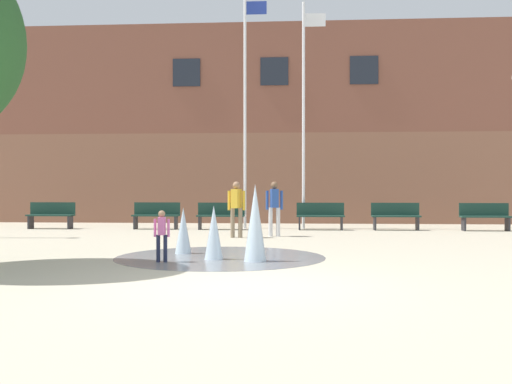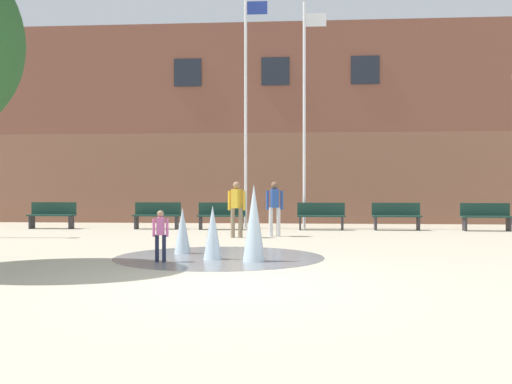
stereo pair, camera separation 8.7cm
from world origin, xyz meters
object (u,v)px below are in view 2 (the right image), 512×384
object	(u,v)px
park_bench_far_left	(52,215)
park_bench_left_of_flagpoles	(157,215)
child_in_fountain	(160,232)
adult_near_bench	(237,205)
adult_in_red	(275,204)
park_bench_under_right_flagpole	(396,216)
flagpole_left	(247,102)
park_bench_near_trashcan	(486,216)
flagpole_right	(305,108)
park_bench_center	(321,216)
park_bench_under_left_flagpole	(221,215)

from	to	relation	value
park_bench_far_left	park_bench_left_of_flagpoles	size ratio (longest dim) A/B	1.00
child_in_fountain	park_bench_far_left	bearing A→B (deg)	-150.52
child_in_fountain	adult_near_bench	bearing A→B (deg)	167.28
park_bench_left_of_flagpoles	adult_in_red	distance (m)	5.04
park_bench_under_right_flagpole	flagpole_left	xyz separation A→B (m)	(-5.06, 0.39, 3.89)
park_bench_under_right_flagpole	park_bench_near_trashcan	size ratio (longest dim) A/B	1.00
adult_near_bench	flagpole_right	distance (m)	5.32
park_bench_under_right_flagpole	park_bench_near_trashcan	xyz separation A→B (m)	(2.87, -0.13, 0.00)
park_bench_far_left	park_bench_near_trashcan	world-z (taller)	same
park_bench_near_trashcan	flagpole_right	distance (m)	6.97
park_bench_under_right_flagpole	park_bench_near_trashcan	distance (m)	2.87
flagpole_left	park_bench_far_left	bearing A→B (deg)	-175.34
adult_near_bench	flagpole_left	size ratio (longest dim) A/B	0.19
park_bench_under_right_flagpole	adult_in_red	xyz separation A→B (m)	(-3.94, -2.88, 0.45)
park_bench_under_right_flagpole	child_in_fountain	size ratio (longest dim) A/B	1.62
park_bench_left_of_flagpoles	child_in_fountain	bearing A→B (deg)	-75.81
adult_in_red	flagpole_right	size ratio (longest dim) A/B	0.20
park_bench_left_of_flagpoles	flagpole_left	world-z (taller)	flagpole_left
flagpole_right	flagpole_left	bearing A→B (deg)	180.00
park_bench_left_of_flagpoles	park_bench_under_right_flagpole	size ratio (longest dim) A/B	1.00
park_bench_left_of_flagpoles	adult_near_bench	world-z (taller)	adult_near_bench
park_bench_left_of_flagpoles	park_bench_near_trashcan	world-z (taller)	same
park_bench_center	flagpole_right	xyz separation A→B (m)	(-0.53, 0.45, 3.66)
adult_in_red	park_bench_left_of_flagpoles	bearing A→B (deg)	43.73
park_bench_far_left	adult_near_bench	xyz separation A→B (m)	(6.76, -3.23, 0.45)
park_bench_far_left	park_bench_left_of_flagpoles	distance (m)	3.66
park_bench_far_left	flagpole_left	distance (m)	7.77
park_bench_far_left	adult_near_bench	distance (m)	7.51
park_bench_under_left_flagpole	flagpole_left	xyz separation A→B (m)	(0.80, 0.54, 3.89)
park_bench_left_of_flagpoles	adult_near_bench	xyz separation A→B (m)	(3.10, -3.31, 0.45)
park_bench_under_left_flagpole	flagpole_right	xyz separation A→B (m)	(2.82, 0.54, 3.66)
park_bench_left_of_flagpoles	child_in_fountain	xyz separation A→B (m)	(2.26, -8.96, 0.10)
park_bench_under_right_flagpole	flagpole_right	xyz separation A→B (m)	(-3.04, 0.39, 3.66)
park_bench_center	adult_near_bench	size ratio (longest dim) A/B	1.01
park_bench_far_left	park_bench_center	size ratio (longest dim) A/B	1.00
park_bench_under_right_flagpole	adult_near_bench	bearing A→B (deg)	-145.84
adult_in_red	park_bench_center	bearing A→B (deg)	-39.15
park_bench_under_left_flagpole	park_bench_left_of_flagpoles	bearing A→B (deg)	178.05
park_bench_left_of_flagpoles	park_bench_near_trashcan	xyz separation A→B (m)	(10.97, -0.06, 0.00)
park_bench_center	park_bench_under_left_flagpole	bearing A→B (deg)	-178.52
flagpole_left	flagpole_right	bearing A→B (deg)	0.00
child_in_fountain	flagpole_right	size ratio (longest dim) A/B	0.13
park_bench_near_trashcan	adult_near_bench	world-z (taller)	adult_near_bench
park_bench_under_left_flagpole	adult_in_red	bearing A→B (deg)	-54.86
park_bench_center	flagpole_left	distance (m)	4.68
park_bench_left_of_flagpoles	flagpole_right	size ratio (longest dim) A/B	0.21
park_bench_left_of_flagpoles	park_bench_near_trashcan	bearing A→B (deg)	-0.30
flagpole_right	park_bench_under_left_flagpole	bearing A→B (deg)	-169.24
child_in_fountain	flagpole_left	xyz separation A→B (m)	(0.77, 9.42, 3.79)
park_bench_under_right_flagpole	flagpole_left	bearing A→B (deg)	175.63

